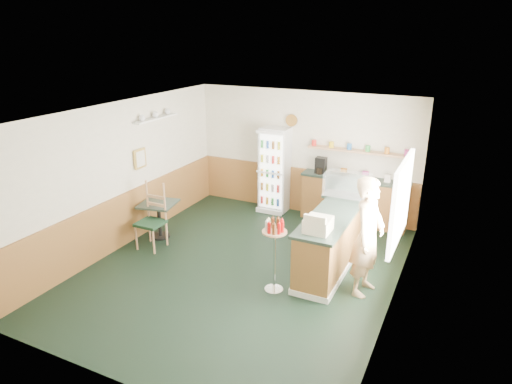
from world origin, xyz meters
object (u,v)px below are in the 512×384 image
Objects in this scene: display_case at (347,186)px; condiment_stand at (274,244)px; cash_register at (318,225)px; cafe_table at (159,213)px; shopkeeper at (368,237)px; drinks_fridge at (274,170)px; cafe_chair at (153,214)px.

condiment_stand is at bearing -106.84° from display_case.
display_case reaches higher than cash_register.
cash_register reaches higher than cafe_table.
shopkeeper reaches higher than display_case.
drinks_fridge is 2.75m from cafe_table.
cafe_chair is (-3.26, -1.45, -0.59)m from display_case.
drinks_fridge is at bearing 54.79° from shopkeeper.
drinks_fridge is 2.33× the size of display_case.
cafe_chair reaches higher than cash_register.
drinks_fridge reaches higher than cash_register.
cash_register reaches higher than condiment_stand.
drinks_fridge is at bearing 148.54° from display_case.
cash_register is 0.77m from shopkeeper.
drinks_fridge reaches higher than condiment_stand.
cafe_table is at bearing 163.87° from condiment_stand.
cash_register is 0.33× the size of condiment_stand.
display_case is 1.62m from cash_register.
cash_register is at bearing -90.00° from display_case.
shopkeeper is 1.52× the size of cafe_chair.
drinks_fridge is 1.52× the size of cafe_chair.
shopkeeper is 4.13m from cafe_table.
drinks_fridge reaches higher than cafe_table.
condiment_stand reaches higher than cafe_table.
shopkeeper is 1.58× the size of condiment_stand.
cash_register is 0.32× the size of cafe_chair.
cafe_chair is (-3.96, -0.11, -0.29)m from shopkeeper.
shopkeeper is at bearing -43.68° from drinks_fridge.
display_case is (1.95, -1.20, 0.29)m from drinks_fridge.
display_case is 0.43× the size of shopkeeper.
condiment_stand is 0.96× the size of cafe_chair.
cafe_chair is (-2.68, 0.47, -0.16)m from condiment_stand.
display_case is 1.54m from shopkeeper.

